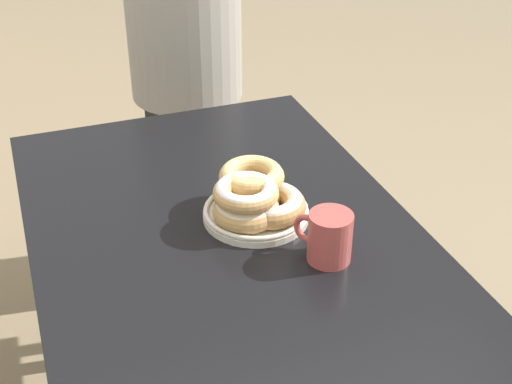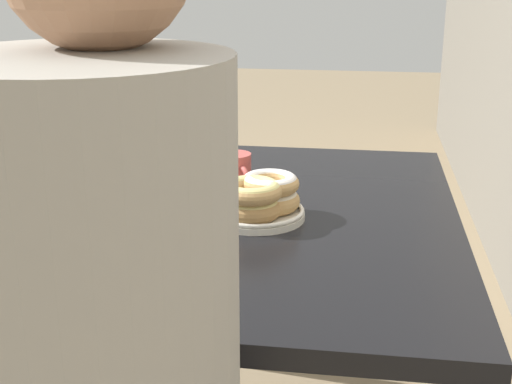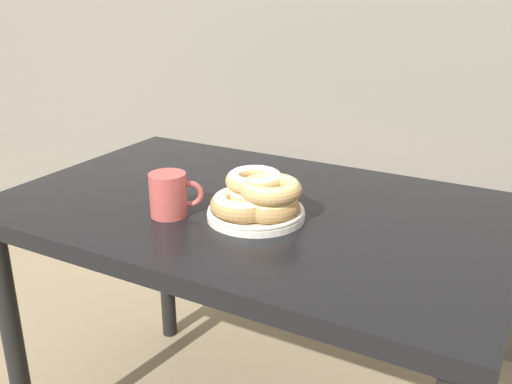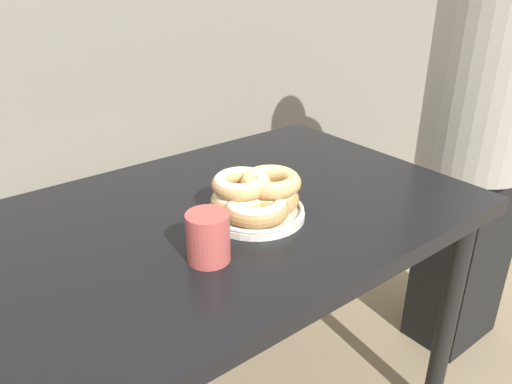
% 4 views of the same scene
% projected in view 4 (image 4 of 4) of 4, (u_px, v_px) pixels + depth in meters
% --- Properties ---
extents(dining_table, '(1.15, 0.74, 0.71)m').
position_uv_depth(dining_table, '(221.00, 241.00, 1.15)').
color(dining_table, black).
rests_on(dining_table, ground_plane).
extents(donut_plate, '(0.23, 0.22, 0.09)m').
position_uv_depth(donut_plate, '(256.00, 197.00, 1.07)').
color(donut_plate, silver).
rests_on(donut_plate, dining_table).
extents(coffee_mug, '(0.11, 0.09, 0.10)m').
position_uv_depth(coffee_mug, '(209.00, 236.00, 0.92)').
color(coffee_mug, '#B74C47').
rests_on(coffee_mug, dining_table).
extents(person_figure, '(0.36, 0.32, 1.35)m').
position_uv_depth(person_figure, '(477.00, 146.00, 1.47)').
color(person_figure, black).
rests_on(person_figure, ground_plane).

